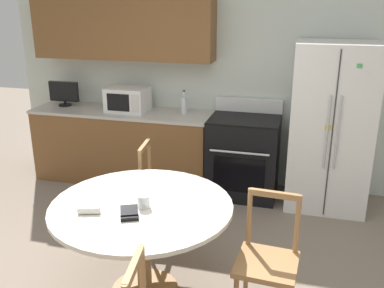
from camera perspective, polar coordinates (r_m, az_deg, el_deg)
The scene contains 13 objects.
back_wall at distance 5.17m, azimuth 0.05°, elevation 10.60°, with size 5.20×0.44×2.60m.
kitchen_counter at distance 5.39m, azimuth -9.09°, elevation -0.20°, with size 2.21×0.64×0.90m.
refrigerator at distance 4.77m, azimuth 17.97°, elevation 2.13°, with size 0.83×0.72×1.78m.
oven_range at distance 4.96m, azimuth 6.88°, elevation -1.57°, with size 0.78×0.68×1.08m.
microwave at distance 5.20m, azimuth -8.56°, elevation 5.92°, with size 0.47×0.38×0.29m.
countertop_tv at distance 5.63m, azimuth -16.70°, elevation 6.56°, with size 0.39×0.16×0.31m.
counter_bottle at distance 5.03m, azimuth -1.08°, elevation 5.24°, with size 0.07×0.07×0.28m.
dining_table at distance 3.24m, azimuth -6.66°, elevation -9.95°, with size 1.34×1.34×0.76m.
dining_chair_right at distance 3.16m, azimuth 10.02°, elevation -15.14°, with size 0.45×0.45×0.90m.
dining_chair_far at distance 4.14m, azimuth -4.00°, elevation -6.22°, with size 0.47×0.47×0.90m.
candle_glass at distance 3.11m, azimuth -6.45°, elevation -7.71°, with size 0.09×0.09×0.09m.
folded_napkin at distance 3.09m, azimuth -13.58°, elevation -8.60°, with size 0.16×0.10×0.05m.
wallet at distance 2.99m, azimuth -8.36°, elevation -9.18°, with size 0.16×0.16×0.07m.
Camera 1 is at (1.02, -2.35, 2.18)m, focal length 40.00 mm.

